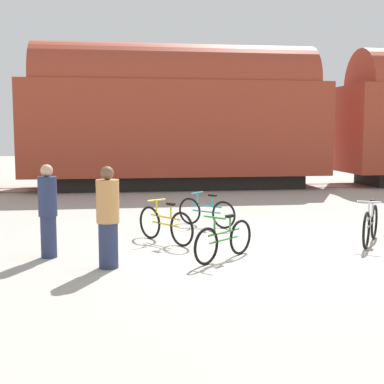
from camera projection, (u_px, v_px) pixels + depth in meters
ground_plane at (241, 251)px, 10.17m from camera, size 80.00×80.00×0.00m
freight_train at (176, 114)px, 20.95m from camera, size 37.68×3.11×5.61m
rail_near at (178, 190)px, 20.58m from camera, size 49.68×0.07×0.01m
rail_far at (174, 186)px, 21.99m from camera, size 49.68×0.07×0.01m
bicycle_teal at (206, 212)px, 12.74m from camera, size 1.20×1.20×0.81m
bicycle_yellow at (165, 225)px, 10.90m from camera, size 1.00×1.46×0.86m
bicycle_green at (224, 240)px, 9.46m from camera, size 1.27×1.15×0.81m
bicycle_silver at (370, 225)px, 10.80m from camera, size 1.06×1.52×0.90m
person_in_tan at (108, 218)px, 8.83m from camera, size 0.38×0.38×1.70m
person_in_navy at (48, 211)px, 9.56m from camera, size 0.33×0.33×1.68m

